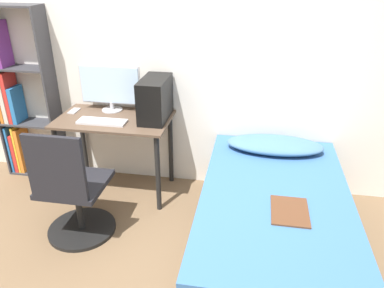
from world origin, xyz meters
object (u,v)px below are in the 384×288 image
at_px(office_chair, 73,197).
at_px(bed, 272,224).
at_px(bookshelf, 16,98).
at_px(keyboard, 102,122).
at_px(pc_tower, 155,99).
at_px(monitor, 110,87).

bearing_deg(office_chair, bed, 2.46).
bearing_deg(bookshelf, keyboard, -16.63).
height_order(office_chair, pc_tower, pc_tower).
relative_size(keyboard, pc_tower, 0.97).
height_order(bookshelf, monitor, bookshelf).
distance_m(bed, pc_tower, 1.42).
xyz_separation_m(bed, keyboard, (-1.47, 0.52, 0.49)).
relative_size(bookshelf, office_chair, 1.74).
xyz_separation_m(bookshelf, office_chair, (0.96, -0.88, -0.44)).
bearing_deg(bed, office_chair, -177.54).
xyz_separation_m(bed, pc_tower, (-1.04, 0.70, 0.66)).
distance_m(bookshelf, pc_tower, 1.44).
bearing_deg(pc_tower, monitor, 164.22).
relative_size(bed, pc_tower, 4.32).
xyz_separation_m(bookshelf, bed, (2.47, -0.82, -0.54)).
bearing_deg(office_chair, pc_tower, 58.32).
bearing_deg(pc_tower, bed, -33.77).
distance_m(bookshelf, monitor, 0.99).
bearing_deg(bed, pc_tower, 146.23).
distance_m(monitor, keyboard, 0.37).
bearing_deg(bed, keyboard, 160.51).
xyz_separation_m(monitor, keyboard, (0.02, -0.30, -0.21)).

